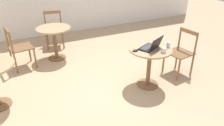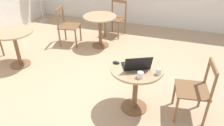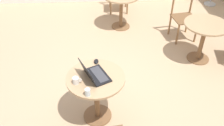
{
  "view_description": "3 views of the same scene",
  "coord_description": "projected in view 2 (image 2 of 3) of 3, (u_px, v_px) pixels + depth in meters",
  "views": [
    {
      "loc": [
        -3.03,
        1.47,
        2.18
      ],
      "look_at": [
        -0.16,
        0.09,
        0.54
      ],
      "focal_mm": 35.0,
      "sensor_mm": 36.0,
      "label": 1
    },
    {
      "loc": [
        -2.76,
        -1.03,
        2.29
      ],
      "look_at": [
        -0.16,
        -0.18,
        0.65
      ],
      "focal_mm": 35.0,
      "sensor_mm": 36.0,
      "label": 2
    },
    {
      "loc": [
        -0.2,
        -2.87,
        2.74
      ],
      "look_at": [
        -0.06,
        -0.18,
        0.62
      ],
      "focal_mm": 40.0,
      "sensor_mm": 36.0,
      "label": 3
    }
  ],
  "objects": [
    {
      "name": "ground_plane",
      "position": [
        105.0,
        89.0,
        3.7
      ],
      "size": [
        16.0,
        16.0,
        0.0
      ],
      "primitive_type": "plane",
      "color": "tan"
    },
    {
      "name": "cafe_table_near",
      "position": [
        136.0,
        77.0,
        3.04
      ],
      "size": [
        0.73,
        0.73,
        0.72
      ],
      "color": "brown",
      "rests_on": "ground_plane"
    },
    {
      "name": "mug",
      "position": [
        140.0,
        75.0,
        2.72
      ],
      "size": [
        0.11,
        0.08,
        0.08
      ],
      "color": "silver",
      "rests_on": "cafe_table_near"
    },
    {
      "name": "mouse",
      "position": [
        116.0,
        63.0,
        3.03
      ],
      "size": [
        0.06,
        0.1,
        0.03
      ],
      "color": "black",
      "rests_on": "cafe_table_near"
    },
    {
      "name": "drinking_glass",
      "position": [
        159.0,
        72.0,
        2.78
      ],
      "size": [
        0.06,
        0.06,
        0.09
      ],
      "color": "silver",
      "rests_on": "cafe_table_near"
    },
    {
      "name": "chair_mid_back",
      "position": [
        68.0,
        26.0,
        5.01
      ],
      "size": [
        0.5,
        0.5,
        0.87
      ],
      "color": "brown",
      "rests_on": "ground_plane"
    },
    {
      "name": "chair_near_front",
      "position": [
        195.0,
        90.0,
        2.97
      ],
      "size": [
        0.49,
        0.49,
        0.87
      ],
      "color": "brown",
      "rests_on": "ground_plane"
    },
    {
      "name": "laptop",
      "position": [
        136.0,
        65.0,
        2.92
      ],
      "size": [
        0.41,
        0.44,
        0.22
      ],
      "color": "black",
      "rests_on": "cafe_table_near"
    },
    {
      "name": "cafe_table_far",
      "position": [
        15.0,
        39.0,
        4.11
      ],
      "size": [
        0.73,
        0.73,
        0.72
      ],
      "color": "brown",
      "rests_on": "ground_plane"
    },
    {
      "name": "cafe_table_mid",
      "position": [
        100.0,
        23.0,
        4.85
      ],
      "size": [
        0.73,
        0.73,
        0.72
      ],
      "color": "brown",
      "rests_on": "ground_plane"
    },
    {
      "name": "chair_mid_right",
      "position": [
        116.0,
        18.0,
        5.48
      ],
      "size": [
        0.51,
        0.51,
        0.87
      ],
      "color": "brown",
      "rests_on": "ground_plane"
    }
  ]
}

